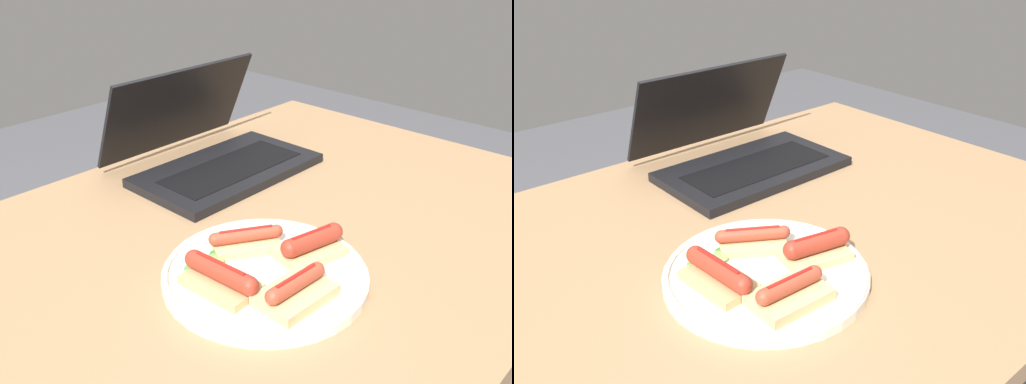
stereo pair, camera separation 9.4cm
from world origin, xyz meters
The scene contains 8 objects.
desk centered at (0.00, 0.00, 0.70)m, with size 1.25×0.85×0.77m.
laptop centered at (0.15, 0.25, 0.81)m, with size 0.36×0.29×0.20m.
plate centered at (-0.07, -0.10, 0.78)m, with size 0.30×0.30×0.02m.
sausage_toast_left centered at (-0.15, -0.08, 0.80)m, with size 0.07×0.13×0.04m.
sausage_toast_middle centered at (-0.05, -0.04, 0.80)m, with size 0.12×0.11×0.03m.
sausage_toast_right centered at (0.00, -0.12, 0.80)m, with size 0.11×0.08×0.04m.
sausage_toast_extra centered at (-0.10, -0.17, 0.80)m, with size 0.11×0.07×0.04m.
salad_pile centered at (-0.12, -0.02, 0.79)m, with size 0.07×0.05×0.01m.
Camera 2 is at (-0.52, -0.61, 1.25)m, focal length 40.00 mm.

